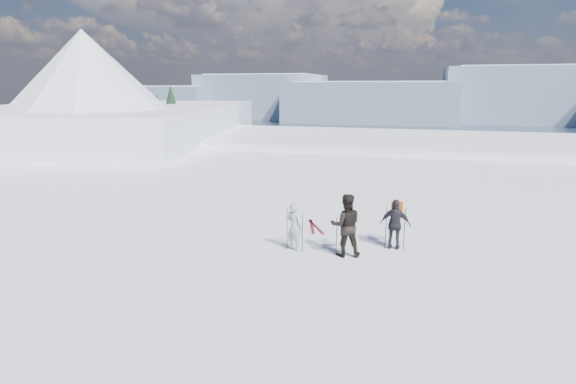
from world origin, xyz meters
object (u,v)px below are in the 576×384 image
(skier_grey, at_px, (294,227))
(skis_loose, at_px, (314,227))
(skier_pack, at_px, (395,224))
(skier_dark, at_px, (346,225))

(skier_grey, bearing_deg, skis_loose, -67.88)
(skier_pack, height_order, skis_loose, skier_pack)
(skis_loose, bearing_deg, skier_dark, -59.05)
(skier_dark, xyz_separation_m, skier_pack, (1.40, 0.97, -0.16))
(skier_grey, relative_size, skis_loose, 0.90)
(skier_dark, distance_m, skier_pack, 1.71)
(skier_dark, bearing_deg, skier_pack, -160.06)
(skier_grey, height_order, skier_dark, skier_dark)
(skier_dark, xyz_separation_m, skis_loose, (-1.48, 2.47, -0.93))
(skier_grey, distance_m, skier_pack, 3.12)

